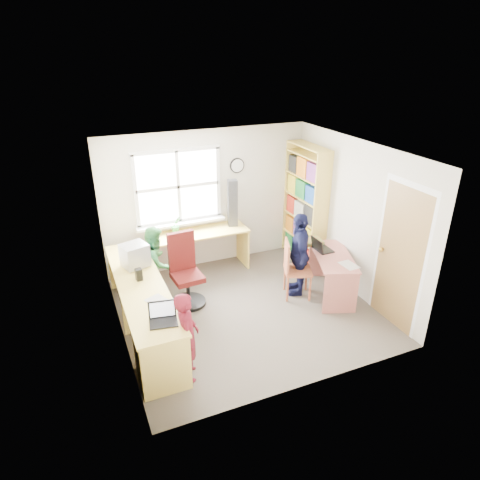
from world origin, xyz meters
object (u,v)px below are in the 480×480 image
(l_desk, at_px, (163,314))
(person_green, at_px, (157,263))
(right_desk, at_px, (332,266))
(wooden_chair, at_px, (293,267))
(crt_monitor, at_px, (135,255))
(person_red, at_px, (187,336))
(cd_tower, at_px, (233,203))
(laptop_left, at_px, (163,317))
(potted_plant, at_px, (176,225))
(laptop_right, at_px, (321,247))
(bookshelf, at_px, (305,207))
(person_navy, at_px, (299,254))
(swivel_chair, at_px, (186,274))

(l_desk, relative_size, person_green, 2.49)
(right_desk, distance_m, wooden_chair, 0.62)
(crt_monitor, bearing_deg, person_red, -96.82)
(person_green, bearing_deg, cd_tower, -44.60)
(laptop_left, height_order, potted_plant, potted_plant)
(laptop_left, height_order, laptop_right, laptop_left)
(crt_monitor, bearing_deg, potted_plant, 30.44)
(bookshelf, relative_size, person_navy, 1.56)
(bookshelf, distance_m, laptop_left, 3.69)
(swivel_chair, relative_size, laptop_right, 3.51)
(laptop_left, xyz_separation_m, potted_plant, (0.80, 2.35, 0.11))
(swivel_chair, relative_size, crt_monitor, 2.69)
(bookshelf, distance_m, crt_monitor, 3.17)
(l_desk, height_order, laptop_left, laptop_left)
(l_desk, height_order, crt_monitor, crt_monitor)
(laptop_right, bearing_deg, person_green, 72.99)
(swivel_chair, height_order, person_green, person_green)
(laptop_left, distance_m, laptop_right, 2.94)
(crt_monitor, bearing_deg, laptop_right, -25.57)
(l_desk, bearing_deg, bookshelf, 26.43)
(laptop_left, relative_size, person_green, 0.30)
(l_desk, xyz_separation_m, person_red, (0.12, -0.72, 0.11))
(wooden_chair, distance_m, crt_monitor, 2.39)
(laptop_left, relative_size, potted_plant, 1.14)
(bookshelf, height_order, person_navy, bookshelf)
(l_desk, bearing_deg, swivel_chair, 57.36)
(swivel_chair, height_order, potted_plant, swivel_chair)
(swivel_chair, bearing_deg, crt_monitor, 173.37)
(right_desk, distance_m, person_red, 2.78)
(bookshelf, bearing_deg, l_desk, -153.57)
(right_desk, height_order, laptop_right, laptop_right)
(swivel_chair, bearing_deg, bookshelf, 9.67)
(swivel_chair, xyz_separation_m, wooden_chair, (1.59, -0.48, 0.03))
(crt_monitor, relative_size, potted_plant, 1.33)
(person_navy, bearing_deg, cd_tower, -133.04)
(cd_tower, bearing_deg, crt_monitor, -141.84)
(laptop_left, height_order, person_navy, person_navy)
(wooden_chair, relative_size, laptop_left, 2.63)
(person_red, height_order, person_navy, person_navy)
(laptop_right, bearing_deg, l_desk, 99.28)
(laptop_right, height_order, potted_plant, potted_plant)
(wooden_chair, distance_m, cd_tower, 1.59)
(swivel_chair, distance_m, wooden_chair, 1.66)
(cd_tower, xyz_separation_m, person_red, (-1.57, -2.48, -0.59))
(crt_monitor, xyz_separation_m, laptop_right, (2.80, -0.45, -0.20))
(crt_monitor, bearing_deg, l_desk, -96.45)
(person_red, bearing_deg, person_navy, -48.90)
(bookshelf, distance_m, person_navy, 1.27)
(right_desk, distance_m, bookshelf, 1.38)
(person_navy, bearing_deg, swivel_chair, -80.40)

